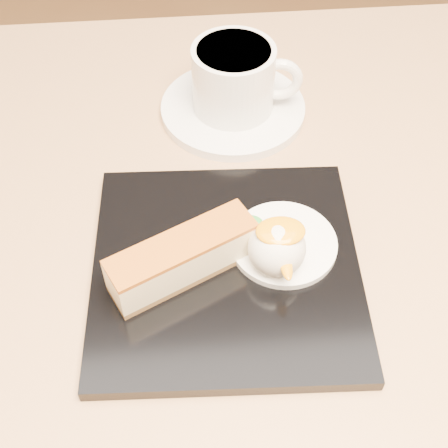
{
  "coord_description": "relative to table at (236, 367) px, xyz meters",
  "views": [
    {
      "loc": [
        -0.04,
        -0.29,
        1.15
      ],
      "look_at": [
        -0.01,
        0.03,
        0.76
      ],
      "focal_mm": 50.0,
      "sensor_mm": 36.0,
      "label": 1
    }
  ],
  "objects": [
    {
      "name": "saucer",
      "position": [
        0.02,
        0.21,
        0.16
      ],
      "size": [
        0.15,
        0.15,
        0.01
      ],
      "primitive_type": "cylinder",
      "color": "white",
      "rests_on": "table"
    },
    {
      "name": "table",
      "position": [
        0.0,
        0.0,
        0.0
      ],
      "size": [
        0.8,
        0.8,
        0.72
      ],
      "color": "black",
      "rests_on": "ground"
    },
    {
      "name": "cheesecake",
      "position": [
        -0.04,
        0.0,
        0.19
      ],
      "size": [
        0.12,
        0.08,
        0.04
      ],
      "rotation": [
        0.0,
        0.0,
        0.46
      ],
      "color": "brown",
      "rests_on": "dessert_plate"
    },
    {
      "name": "dessert_plate",
      "position": [
        -0.01,
        0.01,
        0.16
      ],
      "size": [
        0.23,
        0.23,
        0.01
      ],
      "primitive_type": "cube",
      "rotation": [
        0.0,
        0.0,
        -0.05
      ],
      "color": "black",
      "rests_on": "table"
    },
    {
      "name": "mint_sprig",
      "position": [
        0.01,
        0.05,
        0.17
      ],
      "size": [
        0.03,
        0.02,
        0.0
      ],
      "color": "#2E8E2F",
      "rests_on": "cream_smear"
    },
    {
      "name": "cream_smear",
      "position": [
        0.04,
        0.02,
        0.17
      ],
      "size": [
        0.09,
        0.09,
        0.01
      ],
      "primitive_type": "cylinder",
      "color": "white",
      "rests_on": "dessert_plate"
    },
    {
      "name": "mango_sauce",
      "position": [
        0.03,
        0.01,
        0.21
      ],
      "size": [
        0.04,
        0.03,
        0.01
      ],
      "primitive_type": "ellipsoid",
      "color": "orange",
      "rests_on": "ice_cream_scoop"
    },
    {
      "name": "coffee_cup",
      "position": [
        0.02,
        0.21,
        0.2
      ],
      "size": [
        0.11,
        0.08,
        0.07
      ],
      "rotation": [
        0.0,
        0.0,
        -0.13
      ],
      "color": "white",
      "rests_on": "saucer"
    },
    {
      "name": "ice_cream_scoop",
      "position": [
        0.03,
        0.0,
        0.19
      ],
      "size": [
        0.05,
        0.05,
        0.05
      ],
      "primitive_type": "sphere",
      "color": "white",
      "rests_on": "cream_smear"
    }
  ]
}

